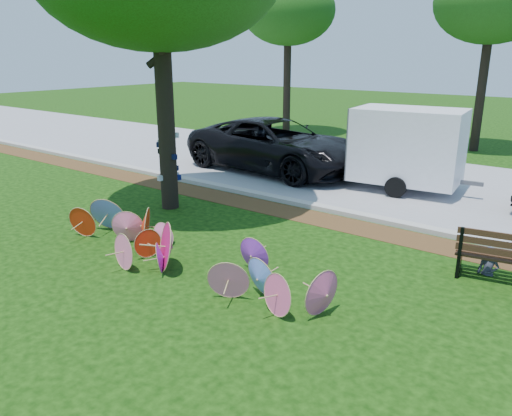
{
  "coord_description": "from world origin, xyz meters",
  "views": [
    {
      "loc": [
        6.35,
        -5.72,
        3.93
      ],
      "look_at": [
        0.5,
        2.0,
        0.9
      ],
      "focal_mm": 35.0,
      "sensor_mm": 36.0,
      "label": 1
    }
  ],
  "objects_px": {
    "park_bench": "(511,256)",
    "person_left": "(491,249)",
    "parasol_pile": "(173,246)",
    "cargo_trailer": "(408,145)",
    "black_van": "(275,145)"
  },
  "relations": [
    {
      "from": "cargo_trailer",
      "to": "black_van",
      "type": "bearing_deg",
      "value": 176.39
    },
    {
      "from": "black_van",
      "to": "cargo_trailer",
      "type": "bearing_deg",
      "value": -83.03
    },
    {
      "from": "black_van",
      "to": "person_left",
      "type": "bearing_deg",
      "value": -115.73
    },
    {
      "from": "park_bench",
      "to": "person_left",
      "type": "height_order",
      "value": "person_left"
    },
    {
      "from": "black_van",
      "to": "cargo_trailer",
      "type": "height_order",
      "value": "cargo_trailer"
    },
    {
      "from": "black_van",
      "to": "park_bench",
      "type": "height_order",
      "value": "black_van"
    },
    {
      "from": "cargo_trailer",
      "to": "person_left",
      "type": "bearing_deg",
      "value": -60.69
    },
    {
      "from": "parasol_pile",
      "to": "cargo_trailer",
      "type": "bearing_deg",
      "value": 79.34
    },
    {
      "from": "person_left",
      "to": "park_bench",
      "type": "bearing_deg",
      "value": -9.07
    },
    {
      "from": "park_bench",
      "to": "cargo_trailer",
      "type": "bearing_deg",
      "value": 118.01
    },
    {
      "from": "parasol_pile",
      "to": "person_left",
      "type": "distance_m",
      "value": 5.9
    },
    {
      "from": "parasol_pile",
      "to": "person_left",
      "type": "bearing_deg",
      "value": 32.43
    },
    {
      "from": "parasol_pile",
      "to": "person_left",
      "type": "height_order",
      "value": "person_left"
    },
    {
      "from": "parasol_pile",
      "to": "park_bench",
      "type": "relative_size",
      "value": 3.52
    },
    {
      "from": "park_bench",
      "to": "person_left",
      "type": "xyz_separation_m",
      "value": [
        -0.35,
        0.05,
        0.03
      ]
    }
  ]
}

